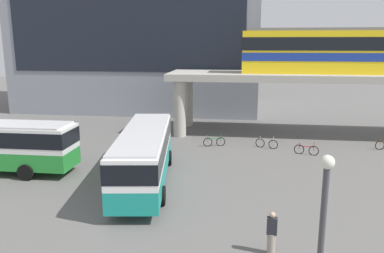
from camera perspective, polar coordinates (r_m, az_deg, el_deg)
ground_plane at (r=28.79m, az=-4.00°, el=-4.16°), size 120.00×120.00×0.00m
station_building at (r=50.55m, az=-7.12°, el=13.53°), size 28.50×15.88×18.62m
elevated_platform at (r=36.31m, az=20.80°, el=6.08°), size 29.85×6.16×5.50m
train at (r=36.46m, az=23.11°, el=10.27°), size 19.46×2.96×3.84m
bus_main at (r=22.62m, az=-7.05°, el=-3.59°), size 4.07×11.29×3.22m
bicycle_silver at (r=30.98m, az=10.94°, el=-2.48°), size 1.72×0.60×1.04m
bicycle_red at (r=29.88m, az=16.50°, el=-3.32°), size 1.75×0.52×1.04m
bicycle_green at (r=31.01m, az=3.30°, el=-2.26°), size 1.74×0.53×1.04m
pedestrian_by_bike_rack at (r=15.93m, az=11.65°, el=-15.29°), size 0.42×0.32×1.76m
lamp_post at (r=10.74m, az=18.55°, el=-15.29°), size 0.36×0.36×5.47m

